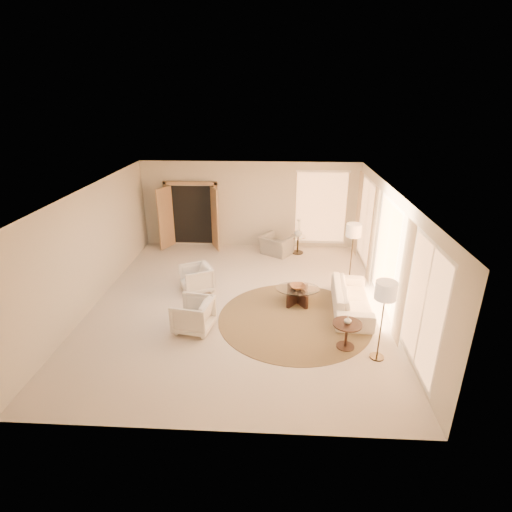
# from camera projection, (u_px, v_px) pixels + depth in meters

# --- Properties ---
(room) EXTENTS (7.04, 8.04, 2.83)m
(room) POSITION_uv_depth(u_px,v_px,m) (238.00, 250.00, 9.27)
(room) COLOR beige
(room) RESTS_ON ground
(windows_right) EXTENTS (0.10, 6.40, 2.40)m
(windows_right) POSITION_uv_depth(u_px,v_px,m) (387.00, 254.00, 9.21)
(windows_right) COLOR #FFAE66
(windows_right) RESTS_ON room
(window_back_corner) EXTENTS (1.70, 0.10, 2.40)m
(window_back_corner) POSITION_uv_depth(u_px,v_px,m) (321.00, 208.00, 12.82)
(window_back_corner) COLOR #FFAE66
(window_back_corner) RESTS_ON room
(curtains_right) EXTENTS (0.06, 5.20, 2.60)m
(curtains_right) POSITION_uv_depth(u_px,v_px,m) (376.00, 242.00, 10.06)
(curtains_right) COLOR #C4AE8C
(curtains_right) RESTS_ON room
(french_doors) EXTENTS (1.95, 0.66, 2.16)m
(french_doors) POSITION_uv_depth(u_px,v_px,m) (191.00, 216.00, 13.02)
(french_doors) COLOR tan
(french_doors) RESTS_ON room
(area_rug) EXTENTS (4.64, 4.64, 0.01)m
(area_rug) POSITION_uv_depth(u_px,v_px,m) (294.00, 319.00, 9.12)
(area_rug) COLOR #42321D
(area_rug) RESTS_ON room
(sofa) EXTENTS (0.96, 2.16, 0.62)m
(sofa) POSITION_uv_depth(u_px,v_px,m) (351.00, 298.00, 9.39)
(sofa) COLOR white
(sofa) RESTS_ON room
(armchair_left) EXTENTS (0.95, 0.97, 0.76)m
(armchair_left) POSITION_uv_depth(u_px,v_px,m) (196.00, 277.00, 10.28)
(armchair_left) COLOR white
(armchair_left) RESTS_ON room
(armchair_right) EXTENTS (0.85, 0.89, 0.80)m
(armchair_right) POSITION_uv_depth(u_px,v_px,m) (193.00, 313.00, 8.58)
(armchair_right) COLOR white
(armchair_right) RESTS_ON room
(accent_chair) EXTENTS (1.10, 1.01, 0.81)m
(accent_chair) POSITION_uv_depth(u_px,v_px,m) (276.00, 242.00, 12.62)
(accent_chair) COLOR gray
(accent_chair) RESTS_ON room
(coffee_table) EXTENTS (1.12, 1.12, 0.39)m
(coffee_table) POSITION_uv_depth(u_px,v_px,m) (297.00, 294.00, 9.74)
(coffee_table) COLOR black
(coffee_table) RESTS_ON room
(end_table) EXTENTS (0.59, 0.59, 0.56)m
(end_table) POSITION_uv_depth(u_px,v_px,m) (347.00, 331.00, 7.98)
(end_table) COLOR black
(end_table) RESTS_ON room
(side_table) EXTENTS (0.49, 0.49, 0.57)m
(side_table) POSITION_uv_depth(u_px,v_px,m) (298.00, 243.00, 12.73)
(side_table) COLOR #2B241A
(side_table) RESTS_ON room
(floor_lamp_near) EXTENTS (0.40, 0.40, 1.65)m
(floor_lamp_near) POSITION_uv_depth(u_px,v_px,m) (354.00, 233.00, 10.40)
(floor_lamp_near) COLOR #2B241A
(floor_lamp_near) RESTS_ON room
(floor_lamp_far) EXTENTS (0.40, 0.40, 1.64)m
(floor_lamp_far) POSITION_uv_depth(u_px,v_px,m) (385.00, 294.00, 7.27)
(floor_lamp_far) COLOR #2B241A
(floor_lamp_far) RESTS_ON room
(bowl) EXTENTS (0.44, 0.44, 0.09)m
(bowl) POSITION_uv_depth(u_px,v_px,m) (298.00, 287.00, 9.67)
(bowl) COLOR brown
(bowl) RESTS_ON coffee_table
(end_vase) EXTENTS (0.19, 0.19, 0.15)m
(end_vase) POSITION_uv_depth(u_px,v_px,m) (348.00, 320.00, 7.88)
(end_vase) COLOR white
(end_vase) RESTS_ON end_table
(side_vase) EXTENTS (0.32, 0.32, 0.27)m
(side_vase) POSITION_uv_depth(u_px,v_px,m) (298.00, 232.00, 12.60)
(side_vase) COLOR white
(side_vase) RESTS_ON side_table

